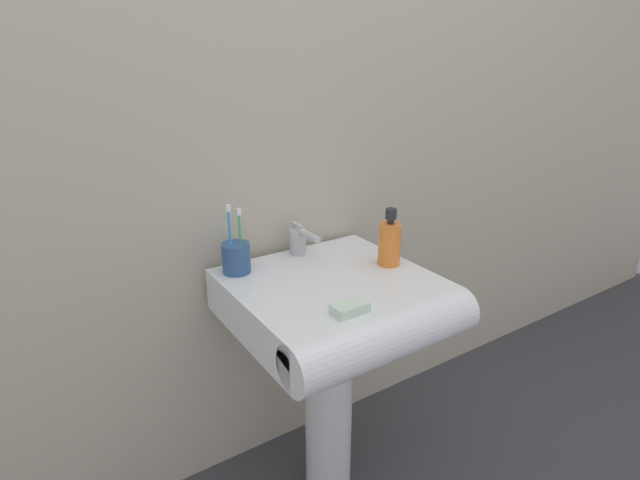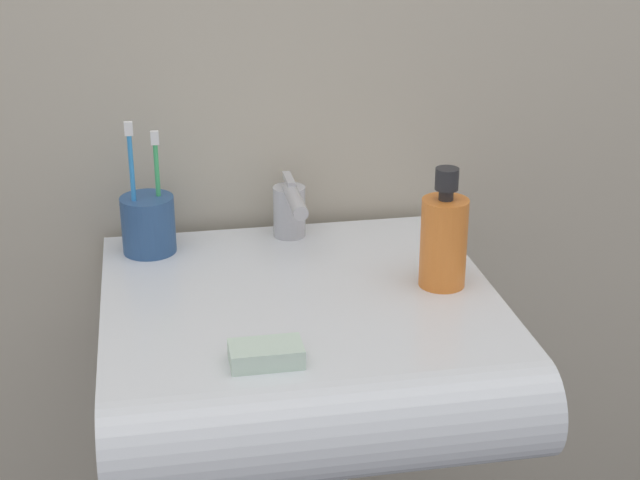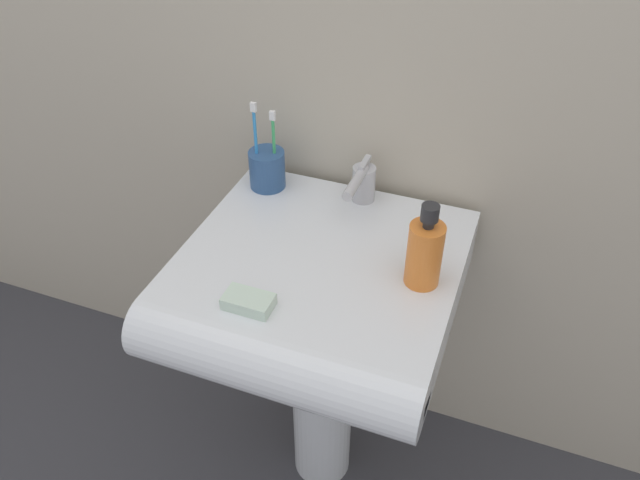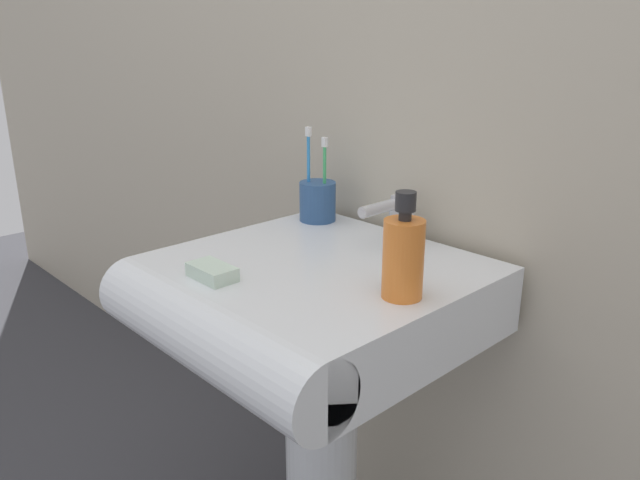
{
  "view_description": "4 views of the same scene",
  "coord_description": "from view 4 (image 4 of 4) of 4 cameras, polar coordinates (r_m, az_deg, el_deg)",
  "views": [
    {
      "loc": [
        -0.71,
        -1.04,
        1.32
      ],
      "look_at": [
        -0.02,
        0.02,
        0.84
      ],
      "focal_mm": 28.0,
      "sensor_mm": 36.0,
      "label": 1
    },
    {
      "loc": [
        -0.19,
        -1.2,
        1.32
      ],
      "look_at": [
        0.03,
        0.03,
        0.79
      ],
      "focal_mm": 55.0,
      "sensor_mm": 36.0,
      "label": 2
    },
    {
      "loc": [
        0.33,
        -0.88,
        1.51
      ],
      "look_at": [
        -0.01,
        0.0,
        0.76
      ],
      "focal_mm": 35.0,
      "sensor_mm": 36.0,
      "label": 3
    },
    {
      "loc": [
        0.77,
        -0.73,
        1.13
      ],
      "look_at": [
        -0.02,
        0.02,
        0.76
      ],
      "focal_mm": 35.0,
      "sensor_mm": 36.0,
      "label": 4
    }
  ],
  "objects": [
    {
      "name": "toothbrush_cup",
      "position": [
        1.37,
        -0.23,
        3.65
      ],
      "size": [
        0.08,
        0.08,
        0.21
      ],
      "color": "#2D5184",
      "rests_on": "sink_basin"
    },
    {
      "name": "faucet",
      "position": [
        1.24,
        7.09,
        2.04
      ],
      "size": [
        0.05,
        0.14,
        0.1
      ],
      "color": "#B7B7BC",
      "rests_on": "sink_basin"
    },
    {
      "name": "sink_pedestal",
      "position": [
        1.34,
        0.12,
        -19.37
      ],
      "size": [
        0.14,
        0.14,
        0.61
      ],
      "primitive_type": "cylinder",
      "color": "white",
      "rests_on": "ground"
    },
    {
      "name": "bar_soap",
      "position": [
        1.07,
        -9.84,
        -2.89
      ],
      "size": [
        0.09,
        0.05,
        0.02
      ],
      "primitive_type": "cube",
      "color": "silver",
      "rests_on": "sink_basin"
    },
    {
      "name": "sink_basin",
      "position": [
        1.12,
        -1.7,
        -5.6
      ],
      "size": [
        0.54,
        0.55,
        0.12
      ],
      "color": "white",
      "rests_on": "sink_pedestal"
    },
    {
      "name": "soap_bottle",
      "position": [
        0.97,
        7.62,
        -1.44
      ],
      "size": [
        0.06,
        0.06,
        0.17
      ],
      "color": "orange",
      "rests_on": "sink_basin"
    }
  ]
}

